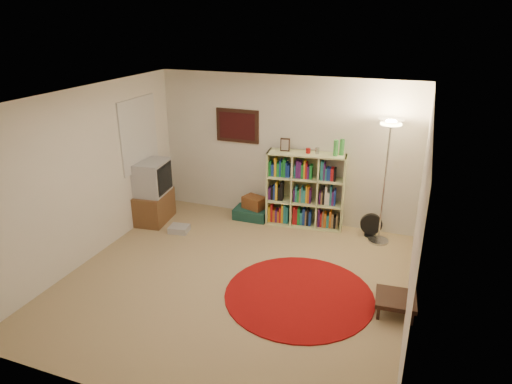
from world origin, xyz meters
TOP-DOWN VIEW (x-y plane):
  - room at (-0.05, 0.05)m, footprint 4.54×4.54m
  - bookshelf at (0.43, 2.06)m, footprint 1.33×0.51m
  - floor_lamp at (1.73, 1.86)m, footprint 0.40×0.40m
  - floor_fan at (1.58, 2.00)m, footprint 0.36×0.22m
  - tv_stand at (-2.08, 1.31)m, footprint 0.61×0.81m
  - dvd_box at (-1.45, 1.06)m, footprint 0.35×0.30m
  - suitcase at (-0.50, 1.98)m, footprint 0.60×0.39m
  - wicker_basket at (-0.47, 2.02)m, footprint 0.43×0.37m
  - duffel_bag at (-0.42, 2.21)m, footprint 0.40×0.35m
  - paper_towel at (-0.14, 1.95)m, footprint 0.12×0.12m
  - red_rug at (0.93, -0.03)m, footprint 1.94×1.94m
  - side_table at (2.12, 0.03)m, footprint 0.51×0.51m

SIDE VIEW (x-z plane):
  - red_rug at x=0.93m, z-range 0.00..0.02m
  - dvd_box at x=-1.45m, z-range 0.00..0.10m
  - suitcase at x=-0.50m, z-range 0.00..0.19m
  - paper_towel at x=-0.14m, z-range 0.00..0.23m
  - duffel_bag at x=-0.42m, z-range 0.00..0.25m
  - side_table at x=2.12m, z-range 0.07..0.29m
  - floor_fan at x=1.58m, z-range 0.00..0.40m
  - wicker_basket at x=-0.47m, z-range 0.19..0.40m
  - tv_stand at x=-2.08m, z-range -0.02..1.08m
  - bookshelf at x=0.43m, z-range -0.15..1.40m
  - room at x=-0.05m, z-range -0.01..2.53m
  - floor_lamp at x=1.73m, z-range 0.66..2.65m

